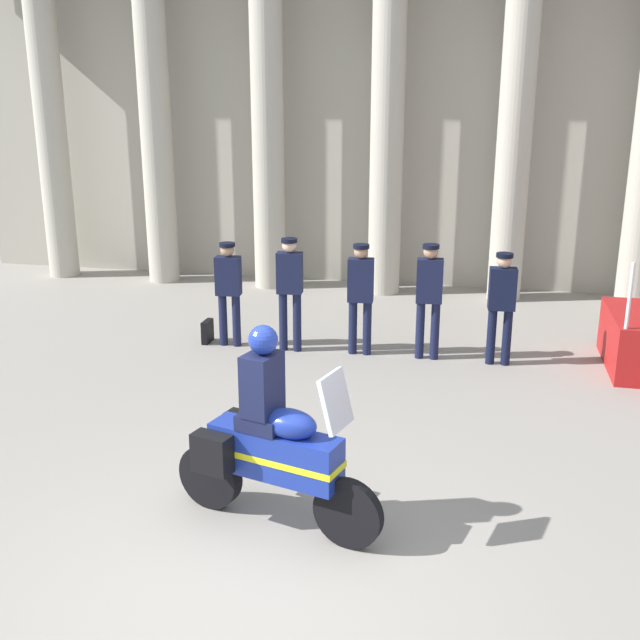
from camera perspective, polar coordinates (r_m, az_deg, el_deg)
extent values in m
plane|color=gray|center=(6.51, -5.88, -18.93)|extent=(28.00, 28.00, 0.00)
cube|color=#A49F91|center=(15.60, 5.64, 17.07)|extent=(18.30, 0.30, 7.84)
cylinder|color=#B2AD9E|center=(17.09, -19.73, 13.65)|extent=(0.63, 0.63, 6.34)
cylinder|color=#B2AD9E|center=(16.00, -12.34, 14.08)|extent=(0.63, 0.63, 6.34)
cylinder|color=#B2AD9E|center=(15.18, -3.99, 14.29)|extent=(0.63, 0.63, 6.34)
cylinder|color=#B2AD9E|center=(14.70, 5.11, 14.19)|extent=(0.63, 0.63, 6.34)
cylinder|color=#B2AD9E|center=(14.59, 14.55, 13.73)|extent=(0.63, 0.63, 6.34)
cylinder|color=silver|center=(10.67, 22.42, 1.70)|extent=(0.05, 0.05, 0.90)
cylinder|color=#141938|center=(11.88, -7.35, 0.02)|extent=(0.13, 0.13, 0.82)
cylinder|color=#141938|center=(11.81, -6.35, -0.04)|extent=(0.13, 0.13, 0.82)
cube|color=#141938|center=(11.67, -6.97, 3.34)|extent=(0.40, 0.25, 0.60)
sphere|color=tan|center=(11.58, -7.04, 5.30)|extent=(0.21, 0.21, 0.21)
cylinder|color=black|center=(11.56, -7.05, 5.68)|extent=(0.24, 0.24, 0.06)
cylinder|color=#141938|center=(11.55, -2.80, -0.11)|extent=(0.13, 0.13, 0.91)
cylinder|color=#141938|center=(11.50, -1.74, -0.17)|extent=(0.13, 0.13, 0.91)
cube|color=#141938|center=(11.33, -2.32, 3.58)|extent=(0.40, 0.25, 0.62)
sphere|color=beige|center=(11.24, -2.34, 5.65)|extent=(0.21, 0.21, 0.21)
cylinder|color=black|center=(11.22, -2.35, 6.05)|extent=(0.24, 0.24, 0.06)
cylinder|color=#141938|center=(11.40, 2.50, -0.55)|extent=(0.13, 0.13, 0.83)
cylinder|color=#141938|center=(11.37, 3.59, -0.62)|extent=(0.13, 0.13, 0.83)
cube|color=#141938|center=(11.19, 3.10, 3.04)|extent=(0.40, 0.25, 0.65)
sphere|color=tan|center=(11.10, 3.14, 5.20)|extent=(0.21, 0.21, 0.21)
cylinder|color=black|center=(11.08, 3.14, 5.59)|extent=(0.24, 0.24, 0.06)
cylinder|color=#141938|center=(11.29, 7.59, -0.76)|extent=(0.13, 0.13, 0.87)
cylinder|color=#141938|center=(11.27, 8.70, -0.83)|extent=(0.13, 0.13, 0.87)
cube|color=#141938|center=(11.08, 8.30, 2.96)|extent=(0.40, 0.25, 0.65)
sphere|color=tan|center=(10.98, 8.39, 5.13)|extent=(0.21, 0.21, 0.21)
cylinder|color=black|center=(10.97, 8.41, 5.54)|extent=(0.24, 0.24, 0.06)
cylinder|color=black|center=(11.23, 12.85, -1.22)|extent=(0.13, 0.13, 0.83)
cylinder|color=black|center=(11.24, 13.97, -1.29)|extent=(0.13, 0.13, 0.83)
cube|color=black|center=(11.04, 13.65, 2.31)|extent=(0.40, 0.25, 0.61)
sphere|color=tan|center=(10.95, 13.80, 4.38)|extent=(0.21, 0.21, 0.21)
cylinder|color=black|center=(10.93, 13.83, 4.79)|extent=(0.24, 0.24, 0.06)
cylinder|color=black|center=(6.71, 2.13, -14.42)|extent=(0.64, 0.27, 0.64)
cylinder|color=black|center=(7.37, -8.30, -11.57)|extent=(0.65, 0.31, 0.64)
cube|color=navy|center=(6.82, -3.41, -10.05)|extent=(1.28, 0.64, 0.44)
ellipsoid|color=navy|center=(6.61, -2.34, -7.86)|extent=(0.59, 0.45, 0.26)
cube|color=yellow|center=(6.83, -3.41, -10.20)|extent=(1.30, 0.65, 0.06)
cube|color=silver|center=(6.29, 1.20, -6.17)|extent=(0.26, 0.43, 0.47)
cube|color=black|center=(7.26, -5.76, -8.38)|extent=(0.40, 0.27, 0.36)
cube|color=black|center=(6.88, -8.18, -9.96)|extent=(0.40, 0.27, 0.36)
cube|color=#141938|center=(6.75, -4.34, -7.63)|extent=(0.48, 0.43, 0.14)
cube|color=#141938|center=(6.62, -4.40, -4.86)|extent=(0.35, 0.42, 0.56)
sphere|color=navy|center=(6.47, -4.33, -1.51)|extent=(0.26, 0.26, 0.26)
cube|color=black|center=(12.10, -8.52, -0.86)|extent=(0.10, 0.32, 0.36)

